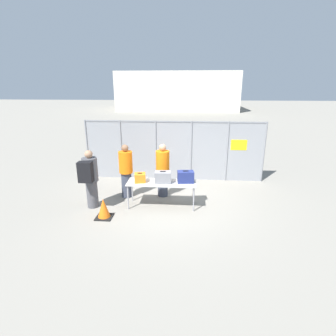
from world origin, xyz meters
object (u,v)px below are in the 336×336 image
(security_worker_far, at_px, (126,170))
(utility_trailer, at_px, (211,156))
(suitcase_navy, at_px, (186,177))
(suitcase_orange, at_px, (140,178))
(traveler_hooded, at_px, (90,177))
(suitcase_grey, at_px, (163,177))
(inspection_table, at_px, (162,184))
(traffic_cone, at_px, (104,209))
(security_worker_near, at_px, (163,170))

(security_worker_far, height_order, utility_trailer, security_worker_far)
(suitcase_navy, bearing_deg, utility_trailer, 75.77)
(suitcase_orange, xyz_separation_m, traveler_hooded, (-1.45, -0.28, 0.07))
(suitcase_grey, distance_m, traveler_hooded, 2.17)
(inspection_table, xyz_separation_m, traveler_hooded, (-2.11, -0.29, 0.26))
(suitcase_navy, bearing_deg, suitcase_grey, -173.49)
(suitcase_orange, relative_size, utility_trailer, 0.09)
(security_worker_far, height_order, traffic_cone, security_worker_far)
(suitcase_navy, relative_size, traveler_hooded, 0.29)
(suitcase_grey, height_order, security_worker_near, security_worker_near)
(suitcase_orange, bearing_deg, traveler_hooded, -169.03)
(inspection_table, height_order, suitcase_navy, suitcase_navy)
(suitcase_navy, distance_m, security_worker_near, 1.06)
(inspection_table, distance_m, suitcase_navy, 0.77)
(security_worker_near, bearing_deg, inspection_table, 108.34)
(security_worker_near, bearing_deg, utility_trailer, -101.51)
(suitcase_orange, xyz_separation_m, security_worker_far, (-0.58, 0.63, 0.01))
(inspection_table, relative_size, utility_trailer, 0.49)
(traveler_hooded, bearing_deg, traffic_cone, -71.25)
(suitcase_orange, relative_size, security_worker_near, 0.21)
(traveler_hooded, bearing_deg, security_worker_near, 3.51)
(suitcase_orange, distance_m, utility_trailer, 5.20)
(suitcase_orange, bearing_deg, security_worker_far, 132.54)
(suitcase_grey, relative_size, security_worker_near, 0.28)
(suitcase_grey, bearing_deg, utility_trailer, 68.22)
(suitcase_grey, bearing_deg, security_worker_far, 153.66)
(suitcase_orange, height_order, traveler_hooded, traveler_hooded)
(traveler_hooded, xyz_separation_m, security_worker_near, (2.07, 1.09, -0.06))
(traveler_hooded, bearing_deg, security_worker_far, 22.24)
(suitcase_orange, bearing_deg, suitcase_grey, -0.04)
(suitcase_grey, distance_m, security_worker_far, 1.43)
(suitcase_grey, xyz_separation_m, utility_trailer, (1.81, 4.53, -0.52))
(suitcase_grey, relative_size, traveler_hooded, 0.28)
(inspection_table, height_order, security_worker_far, security_worker_far)
(security_worker_far, bearing_deg, suitcase_orange, 111.94)
(traveler_hooded, bearing_deg, suitcase_navy, -16.97)
(inspection_table, bearing_deg, security_worker_near, 92.89)
(utility_trailer, bearing_deg, security_worker_near, -116.97)
(suitcase_navy, height_order, utility_trailer, suitcase_navy)
(security_worker_near, bearing_deg, suitcase_orange, 68.08)
(traveler_hooded, distance_m, traffic_cone, 1.09)
(utility_trailer, distance_m, traffic_cone, 6.40)
(suitcase_grey, distance_m, suitcase_navy, 0.69)
(security_worker_near, bearing_deg, security_worker_far, 23.52)
(suitcase_grey, relative_size, security_worker_far, 0.28)
(traveler_hooded, bearing_deg, inspection_table, -16.35)
(traveler_hooded, distance_m, security_worker_far, 1.27)
(suitcase_grey, distance_m, utility_trailer, 4.91)
(suitcase_navy, distance_m, traveler_hooded, 2.86)
(suitcase_navy, relative_size, security_worker_near, 0.29)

